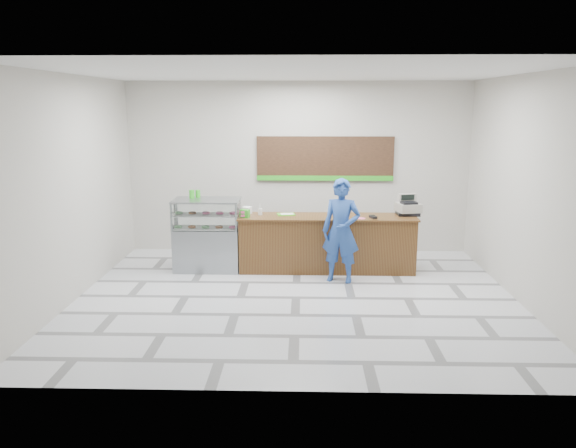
{
  "coord_description": "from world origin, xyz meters",
  "views": [
    {
      "loc": [
        0.11,
        -8.55,
        3.04
      ],
      "look_at": [
        -0.15,
        0.9,
        1.02
      ],
      "focal_mm": 35.0,
      "sensor_mm": 36.0,
      "label": 1
    }
  ],
  "objects_px": {
    "sales_counter": "(327,243)",
    "cash_register": "(408,207)",
    "customer": "(341,231)",
    "display_case": "(207,234)",
    "serving_tray": "(286,214)"
  },
  "relations": [
    {
      "from": "sales_counter",
      "to": "customer",
      "type": "relative_size",
      "value": 1.8
    },
    {
      "from": "display_case",
      "to": "cash_register",
      "type": "height_order",
      "value": "cash_register"
    },
    {
      "from": "sales_counter",
      "to": "display_case",
      "type": "distance_m",
      "value": 2.23
    },
    {
      "from": "sales_counter",
      "to": "cash_register",
      "type": "height_order",
      "value": "cash_register"
    },
    {
      "from": "sales_counter",
      "to": "display_case",
      "type": "xyz_separation_m",
      "value": [
        -2.22,
        -0.0,
        0.16
      ]
    },
    {
      "from": "sales_counter",
      "to": "customer",
      "type": "distance_m",
      "value": 0.78
    },
    {
      "from": "sales_counter",
      "to": "customer",
      "type": "bearing_deg",
      "value": -71.6
    },
    {
      "from": "cash_register",
      "to": "customer",
      "type": "xyz_separation_m",
      "value": [
        -1.28,
        -0.83,
        -0.27
      ]
    },
    {
      "from": "customer",
      "to": "display_case",
      "type": "bearing_deg",
      "value": -179.5
    },
    {
      "from": "sales_counter",
      "to": "serving_tray",
      "type": "xyz_separation_m",
      "value": [
        -0.76,
        0.11,
        0.52
      ]
    },
    {
      "from": "cash_register",
      "to": "serving_tray",
      "type": "distance_m",
      "value": 2.26
    },
    {
      "from": "display_case",
      "to": "cash_register",
      "type": "relative_size",
      "value": 2.68
    },
    {
      "from": "sales_counter",
      "to": "cash_register",
      "type": "xyz_separation_m",
      "value": [
        1.5,
        0.18,
        0.65
      ]
    },
    {
      "from": "cash_register",
      "to": "customer",
      "type": "distance_m",
      "value": 1.55
    },
    {
      "from": "sales_counter",
      "to": "cash_register",
      "type": "bearing_deg",
      "value": 6.97
    }
  ]
}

